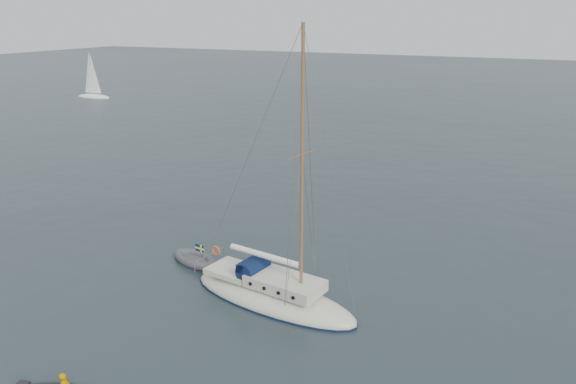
% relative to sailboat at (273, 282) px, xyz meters
% --- Properties ---
extents(ground, '(300.00, 300.00, 0.00)m').
position_rel_sailboat_xyz_m(ground, '(2.15, 2.96, -0.93)').
color(ground, black).
rests_on(ground, ground).
extents(sailboat, '(8.67, 2.60, 12.34)m').
position_rel_sailboat_xyz_m(sailboat, '(0.00, 0.00, 0.00)').
color(sailboat, silver).
rests_on(sailboat, ground).
extents(dinghy, '(3.01, 1.36, 0.43)m').
position_rel_sailboat_xyz_m(dinghy, '(-5.38, 1.87, -0.74)').
color(dinghy, '#4D4D52').
rests_on(dinghy, ground).
extents(distant_yacht_a, '(5.78, 3.08, 7.66)m').
position_rel_sailboat_xyz_m(distant_yacht_a, '(-52.88, 44.19, 2.34)').
color(distant_yacht_a, white).
rests_on(distant_yacht_a, ground).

